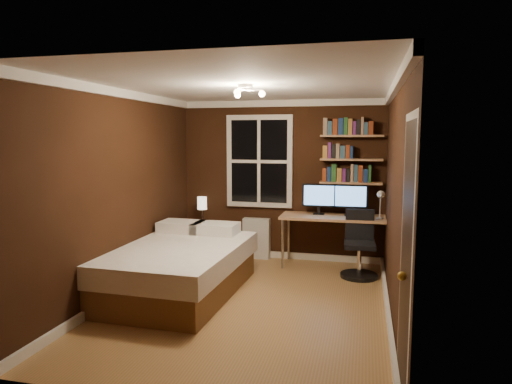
% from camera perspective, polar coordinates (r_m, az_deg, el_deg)
% --- Properties ---
extents(floor, '(4.20, 4.20, 0.00)m').
position_cam_1_polar(floor, '(5.49, -0.96, -13.72)').
color(floor, olive).
rests_on(floor, ground).
extents(wall_back, '(3.20, 0.04, 2.50)m').
position_cam_1_polar(wall_back, '(7.22, 3.19, 1.44)').
color(wall_back, black).
rests_on(wall_back, ground).
extents(wall_left, '(0.04, 4.20, 2.50)m').
position_cam_1_polar(wall_left, '(5.79, -16.50, -0.17)').
color(wall_left, black).
rests_on(wall_left, ground).
extents(wall_right, '(0.04, 4.20, 2.50)m').
position_cam_1_polar(wall_right, '(5.03, 16.95, -1.21)').
color(wall_right, black).
rests_on(wall_right, ground).
extents(ceiling, '(3.20, 4.20, 0.02)m').
position_cam_1_polar(ceiling, '(5.17, -1.02, 13.19)').
color(ceiling, white).
rests_on(ceiling, wall_back).
extents(window, '(1.06, 0.06, 1.46)m').
position_cam_1_polar(window, '(7.24, 0.42, 3.85)').
color(window, silver).
rests_on(window, wall_back).
extents(door, '(0.03, 0.82, 2.05)m').
position_cam_1_polar(door, '(3.56, 18.11, -8.23)').
color(door, black).
rests_on(door, ground).
extents(door_knob, '(0.06, 0.06, 0.06)m').
position_cam_1_polar(door_knob, '(3.27, 17.80, -9.99)').
color(door_knob, '#B69636').
rests_on(door_knob, door).
extents(ceiling_fixture, '(0.44, 0.44, 0.18)m').
position_cam_1_polar(ceiling_fixture, '(5.06, -1.31, 12.18)').
color(ceiling_fixture, beige).
rests_on(ceiling_fixture, ceiling).
extents(bookshelf_lower, '(0.92, 0.22, 0.03)m').
position_cam_1_polar(bookshelf_lower, '(6.99, 11.75, 1.13)').
color(bookshelf_lower, tan).
rests_on(bookshelf_lower, wall_back).
extents(books_row_lower, '(0.66, 0.16, 0.23)m').
position_cam_1_polar(books_row_lower, '(6.98, 11.78, 2.19)').
color(books_row_lower, maroon).
rests_on(books_row_lower, bookshelf_lower).
extents(bookshelf_middle, '(0.92, 0.22, 0.03)m').
position_cam_1_polar(bookshelf_middle, '(6.97, 11.82, 4.00)').
color(bookshelf_middle, tan).
rests_on(bookshelf_middle, wall_back).
extents(books_row_middle, '(0.42, 0.16, 0.23)m').
position_cam_1_polar(books_row_middle, '(6.96, 11.85, 5.06)').
color(books_row_middle, navy).
rests_on(books_row_middle, bookshelf_middle).
extents(bookshelf_upper, '(0.92, 0.22, 0.03)m').
position_cam_1_polar(bookshelf_upper, '(6.96, 11.89, 6.88)').
color(bookshelf_upper, tan).
rests_on(bookshelf_upper, wall_back).
extents(books_row_upper, '(0.66, 0.16, 0.23)m').
position_cam_1_polar(books_row_upper, '(6.96, 11.92, 7.95)').
color(books_row_upper, '#265928').
rests_on(books_row_upper, bookshelf_upper).
extents(bed, '(1.64, 2.24, 0.74)m').
position_cam_1_polar(bed, '(5.86, -10.17, -9.23)').
color(bed, brown).
rests_on(bed, ground).
extents(nightstand, '(0.51, 0.51, 0.55)m').
position_cam_1_polar(nightstand, '(7.47, -6.69, -6.01)').
color(nightstand, brown).
rests_on(nightstand, ground).
extents(bedside_lamp, '(0.15, 0.15, 0.44)m').
position_cam_1_polar(bedside_lamp, '(7.37, -6.75, -2.30)').
color(bedside_lamp, beige).
rests_on(bedside_lamp, nightstand).
extents(radiator, '(0.43, 0.15, 0.64)m').
position_cam_1_polar(radiator, '(7.34, 0.07, -5.81)').
color(radiator, silver).
rests_on(radiator, ground).
extents(desk, '(1.63, 0.61, 0.77)m').
position_cam_1_polar(desk, '(6.87, 9.96, -3.46)').
color(desk, tan).
rests_on(desk, ground).
extents(monitor_left, '(0.50, 0.12, 0.47)m').
position_cam_1_polar(monitor_left, '(6.93, 7.88, -0.88)').
color(monitor_left, black).
rests_on(monitor_left, desk).
extents(monitor_right, '(0.50, 0.12, 0.47)m').
position_cam_1_polar(monitor_right, '(6.90, 11.73, -0.99)').
color(monitor_right, black).
rests_on(monitor_right, desk).
extents(desk_lamp, '(0.14, 0.32, 0.44)m').
position_cam_1_polar(desk_lamp, '(6.65, 15.29, -1.49)').
color(desk_lamp, silver).
rests_on(desk_lamp, desk).
extents(office_chair, '(0.51, 0.51, 0.93)m').
position_cam_1_polar(office_chair, '(6.54, 12.79, -7.35)').
color(office_chair, black).
rests_on(office_chair, ground).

